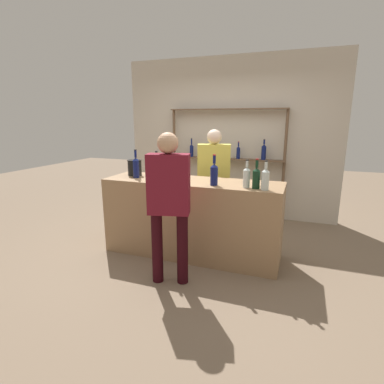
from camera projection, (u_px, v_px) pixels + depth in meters
name	position (u px, v px, depth m)	size (l,w,h in m)	color
ground_plane	(192.00, 253.00, 3.98)	(16.00, 16.00, 0.00)	#7A6651
bar_counter	(192.00, 218.00, 3.86)	(2.24, 0.65, 0.99)	#997551
back_wall	(229.00, 138.00, 5.41)	(3.84, 0.12, 2.80)	beige
back_shelf	(227.00, 147.00, 5.27)	(2.05, 0.18, 1.91)	brown
counter_bottle_0	(136.00, 167.00, 3.90)	(0.08, 0.08, 0.37)	#0F1956
counter_bottle_1	(256.00, 177.00, 3.29)	(0.08, 0.08, 0.33)	black
counter_bottle_2	(157.00, 169.00, 3.72)	(0.08, 0.08, 0.37)	black
counter_bottle_3	(247.00, 177.00, 3.33)	(0.08, 0.08, 0.32)	silver
counter_bottle_4	(214.00, 174.00, 3.45)	(0.09, 0.09, 0.36)	#0F1956
counter_bottle_5	(265.00, 179.00, 3.21)	(0.08, 0.08, 0.32)	silver
wine_glass	(255.00, 175.00, 3.44)	(0.07, 0.07, 0.16)	silver
ice_bucket	(135.00, 168.00, 4.07)	(0.20, 0.20, 0.21)	black
cork_jar	(155.00, 170.00, 4.09)	(0.12, 0.12, 0.14)	silver
server_behind_counter	(214.00, 176.00, 4.39)	(0.51, 0.32, 1.60)	brown
customer_center	(169.00, 198.00, 3.07)	(0.46, 0.29, 1.61)	black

